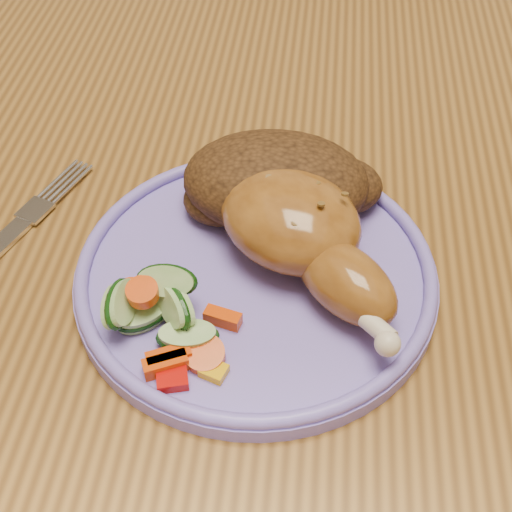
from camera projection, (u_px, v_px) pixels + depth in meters
The scene contains 7 objects.
dining_table at pixel (325, 304), 0.60m from camera, with size 0.90×1.40×0.75m.
chair_far at pixel (332, 76), 1.16m from camera, with size 0.42×0.42×0.91m.
plate at pixel (256, 276), 0.50m from camera, with size 0.25×0.25×0.01m, color #7663CB.
plate_rim at pixel (256, 266), 0.50m from camera, with size 0.25×0.25×0.01m, color #7663CB.
chicken_leg at pixel (303, 233), 0.49m from camera, with size 0.15×0.17×0.06m.
rice_pilaf at pixel (280, 183), 0.53m from camera, with size 0.15×0.10×0.06m.
vegetable_pile at pixel (162, 315), 0.46m from camera, with size 0.09×0.09×0.05m.
Camera 1 is at (-0.02, -0.39, 1.13)m, focal length 50.00 mm.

